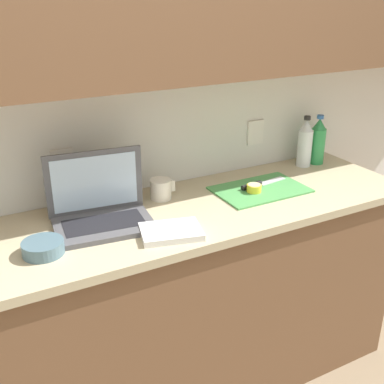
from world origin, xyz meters
TOP-DOWN VIEW (x-y plane):
  - wall_back at (0.00, 0.22)m, footprint 5.20×0.38m
  - counter_unit at (-0.02, 0.00)m, footprint 2.36×0.59m
  - laptop at (-0.18, 0.06)m, footprint 0.40×0.29m
  - cutting_board at (0.55, 0.03)m, footprint 0.41×0.27m
  - knife at (0.55, 0.06)m, footprint 0.26×0.07m
  - lemon_half_cut at (0.50, 0.01)m, footprint 0.06×0.06m
  - bottle_green_soda at (0.93, 0.19)m, footprint 0.07×0.07m
  - bottle_oil_tall at (1.01, 0.19)m, footprint 0.08×0.08m
  - measuring_cup at (0.12, 0.15)m, footprint 0.11×0.09m
  - bowl_white at (-0.43, -0.08)m, footprint 0.14×0.14m
  - dish_towel at (0.01, -0.16)m, footprint 0.25×0.21m

SIDE VIEW (x-z plane):
  - counter_unit at x=-0.02m, z-range 0.01..0.93m
  - cutting_board at x=0.55m, z-range 0.92..0.93m
  - dish_towel at x=0.01m, z-range 0.92..0.94m
  - knife at x=0.55m, z-range 0.92..0.95m
  - bowl_white at x=-0.43m, z-range 0.92..0.97m
  - lemon_half_cut at x=0.50m, z-range 0.93..0.96m
  - measuring_cup at x=0.12m, z-range 0.92..1.01m
  - laptop at x=-0.18m, z-range 0.85..1.12m
  - bottle_oil_tall at x=1.01m, z-range 0.91..1.16m
  - bottle_green_soda at x=0.93m, z-range 0.91..1.16m
  - wall_back at x=0.00m, z-range 0.26..2.86m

